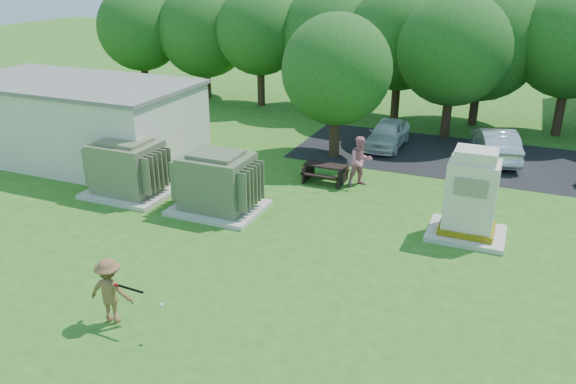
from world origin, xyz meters
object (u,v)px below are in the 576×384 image
at_px(generator_cabinet, 471,199).
at_px(picnic_table, 325,171).
at_px(transformer_left, 128,169).
at_px(person_at_picnic, 360,161).
at_px(car_silver_a, 495,144).
at_px(transformer_right, 217,184).
at_px(car_white, 388,134).
at_px(batter, 110,291).

bearing_deg(generator_cabinet, picnic_table, 154.33).
xyz_separation_m(transformer_left, generator_cabinet, (11.76, 1.29, 0.26)).
distance_m(person_at_picnic, car_silver_a, 6.89).
height_order(picnic_table, car_silver_a, car_silver_a).
distance_m(transformer_left, generator_cabinet, 11.83).
height_order(transformer_right, car_white, transformer_right).
distance_m(transformer_right, person_at_picnic, 5.60).
relative_size(picnic_table, person_at_picnic, 0.84).
xyz_separation_m(transformer_right, car_white, (3.61, 9.27, -0.34)).
bearing_deg(batter, transformer_left, -64.64).
distance_m(transformer_left, car_silver_a, 15.19).
bearing_deg(batter, person_at_picnic, -114.63).
height_order(transformer_left, generator_cabinet, generator_cabinet).
xyz_separation_m(transformer_left, car_white, (7.31, 9.27, -0.34)).
distance_m(picnic_table, batter, 10.71).
bearing_deg(transformer_right, car_silver_a, 48.49).
bearing_deg(car_white, person_at_picnic, -87.16).
bearing_deg(transformer_right, picnic_table, 58.09).
bearing_deg(generator_cabinet, transformer_left, -173.76).
distance_m(generator_cabinet, car_silver_a, 8.08).
relative_size(transformer_left, picnic_table, 1.84).
bearing_deg(generator_cabinet, transformer_right, -170.94).
distance_m(transformer_right, car_white, 9.95).
bearing_deg(generator_cabinet, car_silver_a, 88.53).
bearing_deg(person_at_picnic, transformer_left, 167.75).
bearing_deg(transformer_right, generator_cabinet, 9.06).
distance_m(transformer_left, transformer_right, 3.70).
distance_m(batter, car_silver_a, 17.57).
relative_size(batter, car_white, 0.45).
bearing_deg(person_at_picnic, car_silver_a, 8.58).
xyz_separation_m(batter, car_silver_a, (7.36, 15.95, -0.14)).
relative_size(car_white, car_silver_a, 0.89).
xyz_separation_m(transformer_left, batter, (4.61, -6.61, -0.15)).
bearing_deg(car_silver_a, batter, 50.46).
relative_size(person_at_picnic, car_white, 0.52).
bearing_deg(generator_cabinet, batter, -132.16).
xyz_separation_m(transformer_right, batter, (0.91, -6.61, -0.15)).
height_order(generator_cabinet, batter, generator_cabinet).
height_order(person_at_picnic, car_silver_a, person_at_picnic).
height_order(generator_cabinet, person_at_picnic, generator_cabinet).
bearing_deg(person_at_picnic, batter, -146.05).
height_order(transformer_left, car_white, transformer_left).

